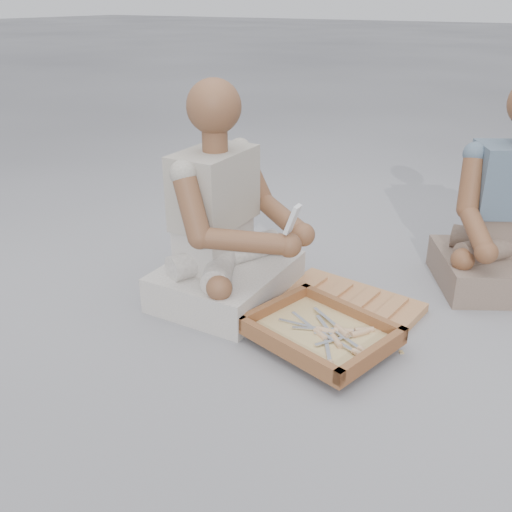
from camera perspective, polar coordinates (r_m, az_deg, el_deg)
The scene contains 23 objects.
ground at distance 2.07m, azimuth 0.17°, elevation -9.69°, with size 60.00×60.00×0.00m, color gray.
carved_panel at distance 2.36m, azimuth 8.93°, elevation -4.87°, with size 0.56×0.37×0.04m, color #9B633C.
tool_tray at distance 2.09m, azimuth 6.44°, elevation -7.59°, with size 0.57×0.50×0.06m.
chisel_0 at distance 2.09m, azimuth 6.14°, elevation -7.56°, with size 0.20×0.12×0.02m.
chisel_1 at distance 2.00m, azimuth 10.52°, elevation -9.20°, with size 0.21×0.11×0.02m.
chisel_2 at distance 1.98m, azimuth 9.97°, elevation -9.45°, with size 0.22×0.08×0.02m.
chisel_3 at distance 2.10m, azimuth 8.13°, elevation -7.39°, with size 0.21×0.10×0.02m.
chisel_4 at distance 2.05m, azimuth 7.82°, elevation -8.14°, with size 0.17×0.16×0.02m.
chisel_5 at distance 2.11m, azimuth 10.19°, elevation -7.35°, with size 0.18×0.15×0.02m.
chisel_6 at distance 2.10m, azimuth 6.44°, elevation -7.29°, with size 0.22×0.04×0.02m.
chisel_7 at distance 2.08m, azimuth 9.85°, elevation -7.74°, with size 0.14×0.19×0.02m.
chisel_8 at distance 1.92m, azimuth 7.45°, elevation -10.69°, with size 0.13×0.20×0.02m.
chisel_9 at distance 2.10m, azimuth 8.25°, elevation -7.13°, with size 0.20×0.13×0.02m.
wood_chip_0 at distance 2.46m, azimuth 2.52°, elevation -3.72°, with size 0.02×0.01×0.00m, color #D3BA7C.
wood_chip_1 at distance 2.14m, azimuth 14.34°, elevation -9.30°, with size 0.02×0.01×0.00m, color #D3BA7C.
wood_chip_2 at distance 2.36m, azimuth 3.81°, elevation -5.12°, with size 0.02×0.01×0.00m, color #D3BA7C.
wood_chip_3 at distance 2.40m, azimuth 3.75°, elevation -4.60°, with size 0.02×0.01×0.00m, color #D3BA7C.
wood_chip_4 at distance 1.97m, azimuth 7.79°, elevation -11.91°, with size 0.02×0.01×0.00m, color #D3BA7C.
wood_chip_5 at distance 2.00m, azimuth 6.10°, elevation -11.27°, with size 0.02×0.01×0.00m, color #D3BA7C.
wood_chip_6 at distance 2.28m, azimuth -0.54°, elevation -6.14°, with size 0.02×0.01×0.00m, color #D3BA7C.
wood_chip_7 at distance 2.24m, azimuth 4.58°, elevation -6.82°, with size 0.02×0.01×0.00m, color #D3BA7C.
craftsman at distance 2.31m, azimuth -3.14°, elevation 2.66°, with size 0.60×0.59×0.90m.
mobile_phone at distance 2.07m, azimuth 3.67°, elevation 3.69°, with size 0.06×0.05×0.11m.
Camera 1 is at (0.89, -1.47, 1.17)m, focal length 40.00 mm.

